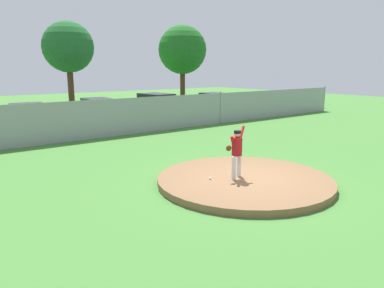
% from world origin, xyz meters
% --- Properties ---
extents(ground_plane, '(80.00, 80.00, 0.00)m').
position_xyz_m(ground_plane, '(0.00, 6.00, 0.00)').
color(ground_plane, '#427A33').
extents(asphalt_strip, '(44.00, 7.00, 0.01)m').
position_xyz_m(asphalt_strip, '(0.00, 14.50, 0.00)').
color(asphalt_strip, '#2B2B2D').
rests_on(asphalt_strip, ground_plane).
extents(pitchers_mound, '(5.48, 5.48, 0.21)m').
position_xyz_m(pitchers_mound, '(0.00, 0.00, 0.10)').
color(pitchers_mound, brown).
rests_on(pitchers_mound, ground_plane).
extents(pitcher_youth, '(0.77, 0.32, 1.62)m').
position_xyz_m(pitcher_youth, '(-0.26, 0.12, 1.13)').
color(pitcher_youth, silver).
rests_on(pitcher_youth, pitchers_mound).
extents(baseball, '(0.07, 0.07, 0.07)m').
position_xyz_m(baseball, '(-1.01, 0.48, 0.25)').
color(baseball, white).
rests_on(baseball, pitchers_mound).
extents(chainlink_fence, '(39.83, 0.07, 2.10)m').
position_xyz_m(chainlink_fence, '(0.00, 10.00, 1.00)').
color(chainlink_fence, gray).
rests_on(chainlink_fence, ground_plane).
extents(parked_car_champagne, '(2.17, 4.86, 1.77)m').
position_xyz_m(parked_car_champagne, '(6.16, 14.99, 0.85)').
color(parked_car_champagne, tan).
rests_on(parked_car_champagne, ground_plane).
extents(parked_car_charcoal, '(1.80, 4.09, 1.66)m').
position_xyz_m(parked_car_charcoal, '(11.14, 14.17, 0.79)').
color(parked_car_charcoal, '#232328').
rests_on(parked_car_charcoal, ground_plane).
extents(parked_car_white, '(2.23, 4.58, 1.61)m').
position_xyz_m(parked_car_white, '(-2.86, 14.07, 0.78)').
color(parked_car_white, silver).
rests_on(parked_car_white, ground_plane).
extents(parked_car_burgundy, '(2.04, 4.87, 1.68)m').
position_xyz_m(parked_car_burgundy, '(1.45, 14.37, 0.81)').
color(parked_car_burgundy, maroon).
rests_on(parked_car_burgundy, ground_plane).
extents(tree_tall_centre, '(3.98, 3.98, 7.21)m').
position_xyz_m(tree_tall_centre, '(2.22, 21.52, 5.18)').
color(tree_tall_centre, '#4C331E').
rests_on(tree_tall_centre, ground_plane).
extents(tree_broad_right, '(4.98, 4.98, 7.96)m').
position_xyz_m(tree_broad_right, '(14.84, 23.60, 5.44)').
color(tree_broad_right, '#4C331E').
rests_on(tree_broad_right, ground_plane).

